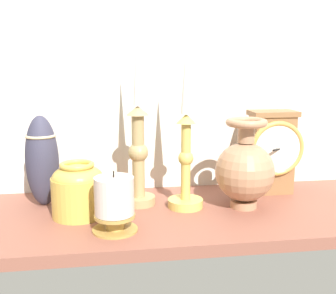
% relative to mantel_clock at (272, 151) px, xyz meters
% --- Properties ---
extents(ground_plane, '(1.00, 0.36, 0.02)m').
position_rel_mantel_clock_xyz_m(ground_plane, '(-0.21, -0.09, -0.12)').
color(ground_plane, brown).
extents(back_wall, '(1.20, 0.02, 0.65)m').
position_rel_mantel_clock_xyz_m(back_wall, '(-0.21, 0.09, 0.22)').
color(back_wall, silver).
rests_on(back_wall, ground_plane).
extents(mantel_clock, '(0.13, 0.09, 0.20)m').
position_rel_mantel_clock_xyz_m(mantel_clock, '(0.00, 0.00, 0.00)').
color(mantel_clock, olive).
rests_on(mantel_clock, ground_plane).
extents(candlestick_tall_left, '(0.07, 0.07, 0.38)m').
position_rel_mantel_clock_xyz_m(candlestick_tall_left, '(-0.32, -0.04, 0.02)').
color(candlestick_tall_left, tan).
rests_on(candlestick_tall_left, ground_plane).
extents(candlestick_tall_center, '(0.08, 0.08, 0.37)m').
position_rel_mantel_clock_xyz_m(candlestick_tall_center, '(-0.23, -0.07, 0.03)').
color(candlestick_tall_center, tan).
rests_on(candlestick_tall_center, ground_plane).
extents(brass_vase_bulbous, '(0.13, 0.13, 0.20)m').
position_rel_mantel_clock_xyz_m(brass_vase_bulbous, '(-0.10, -0.10, -0.02)').
color(brass_vase_bulbous, '#AA7A59').
rests_on(brass_vase_bulbous, ground_plane).
extents(brass_vase_jar, '(0.11, 0.11, 0.11)m').
position_rel_mantel_clock_xyz_m(brass_vase_jar, '(-0.45, -0.09, -0.05)').
color(brass_vase_jar, gold).
rests_on(brass_vase_jar, ground_plane).
extents(pillar_candle_front, '(0.09, 0.09, 0.12)m').
position_rel_mantel_clock_xyz_m(pillar_candle_front, '(-0.38, -0.18, -0.05)').
color(pillar_candle_front, '#AD8841').
rests_on(pillar_candle_front, ground_plane).
extents(tall_ceramic_vase, '(0.07, 0.07, 0.20)m').
position_rel_mantel_clock_xyz_m(tall_ceramic_vase, '(-0.53, -0.01, -0.00)').
color(tall_ceramic_vase, '#353448').
rests_on(tall_ceramic_vase, ground_plane).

